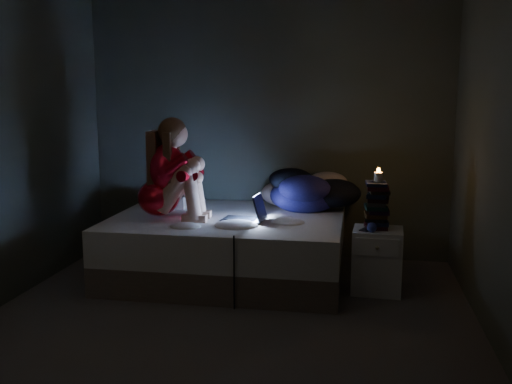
% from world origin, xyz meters
% --- Properties ---
extents(floor, '(3.60, 3.80, 0.02)m').
position_xyz_m(floor, '(0.00, 0.00, -0.01)').
color(floor, '#4E4A48').
rests_on(floor, ground).
extents(wall_back, '(3.60, 0.02, 2.60)m').
position_xyz_m(wall_back, '(0.00, 1.91, 1.30)').
color(wall_back, '#454842').
rests_on(wall_back, ground).
extents(wall_front, '(3.60, 0.02, 2.60)m').
position_xyz_m(wall_front, '(0.00, -1.91, 1.30)').
color(wall_front, '#454842').
rests_on(wall_front, ground).
extents(wall_right, '(0.02, 3.80, 2.60)m').
position_xyz_m(wall_right, '(1.81, 0.00, 1.30)').
color(wall_right, '#454842').
rests_on(wall_right, ground).
extents(bed, '(2.02, 1.52, 0.56)m').
position_xyz_m(bed, '(-0.22, 1.10, 0.28)').
color(bed, beige).
rests_on(bed, ground).
extents(pillow, '(0.41, 0.29, 0.12)m').
position_xyz_m(pillow, '(-0.89, 1.43, 0.61)').
color(pillow, silver).
rests_on(pillow, bed).
extents(woman, '(0.56, 0.37, 0.88)m').
position_xyz_m(woman, '(-0.79, 0.91, 1.00)').
color(woman, maroon).
rests_on(woman, bed).
extents(laptop, '(0.37, 0.28, 0.25)m').
position_xyz_m(laptop, '(-0.05, 0.93, 0.68)').
color(laptop, black).
rests_on(laptop, bed).
extents(clothes_pile, '(0.79, 0.68, 0.41)m').
position_xyz_m(clothes_pile, '(0.42, 1.50, 0.76)').
color(clothes_pile, '#13144E').
rests_on(clothes_pile, bed).
extents(nightstand, '(0.42, 0.38, 0.53)m').
position_xyz_m(nightstand, '(1.08, 0.92, 0.27)').
color(nightstand, silver).
rests_on(nightstand, ground).
extents(book_stack, '(0.19, 0.25, 0.39)m').
position_xyz_m(book_stack, '(1.07, 0.96, 0.73)').
color(book_stack, black).
rests_on(book_stack, nightstand).
extents(candle, '(0.07, 0.07, 0.08)m').
position_xyz_m(candle, '(1.07, 0.96, 0.96)').
color(candle, beige).
rests_on(candle, book_stack).
extents(phone, '(0.12, 0.16, 0.01)m').
position_xyz_m(phone, '(0.99, 0.87, 0.54)').
color(phone, black).
rests_on(phone, nightstand).
extents(blue_orb, '(0.08, 0.08, 0.08)m').
position_xyz_m(blue_orb, '(1.04, 0.80, 0.57)').
color(blue_orb, '#2F3B90').
rests_on(blue_orb, nightstand).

